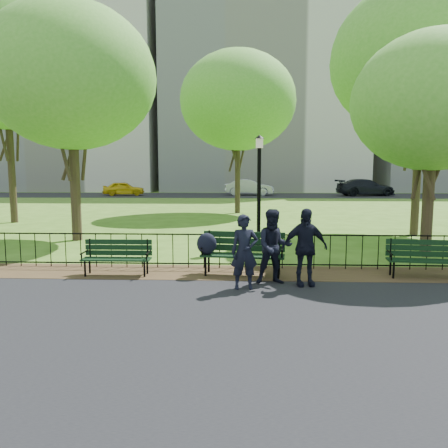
{
  "coord_description": "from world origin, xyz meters",
  "views": [
    {
      "loc": [
        -0.41,
        -8.95,
        2.5
      ],
      "look_at": [
        -0.86,
        1.5,
        1.21
      ],
      "focal_mm": 35.0,
      "sensor_mm": 36.0,
      "label": 1
    }
  ],
  "objects_px": {
    "park_bench_left_a": "(117,253)",
    "tree_near_w": "(71,77)",
    "park_bench_main": "(226,246)",
    "tree_far_c": "(238,101)",
    "tree_near_e": "(434,102)",
    "person_mid": "(274,247)",
    "person_right": "(305,247)",
    "sedan_dark": "(366,187)",
    "tree_mid_e": "(423,59)",
    "lamppost": "(259,187)",
    "tree_mid_w": "(5,54)",
    "park_bench_right_a": "(425,255)",
    "person_left": "(244,252)",
    "sedan_silver": "(250,187)",
    "taxi": "(124,189)"
  },
  "relations": [
    {
      "from": "park_bench_left_a",
      "to": "tree_far_c",
      "type": "height_order",
      "value": "tree_far_c"
    },
    {
      "from": "sedan_silver",
      "to": "person_mid",
      "type": "bearing_deg",
      "value": -174.49
    },
    {
      "from": "tree_far_c",
      "to": "sedan_silver",
      "type": "bearing_deg",
      "value": 86.89
    },
    {
      "from": "lamppost",
      "to": "sedan_dark",
      "type": "relative_size",
      "value": 0.64
    },
    {
      "from": "park_bench_left_a",
      "to": "sedan_dark",
      "type": "height_order",
      "value": "sedan_dark"
    },
    {
      "from": "tree_mid_e",
      "to": "person_right",
      "type": "xyz_separation_m",
      "value": [
        -5.38,
        -7.92,
        -5.77
      ]
    },
    {
      "from": "lamppost",
      "to": "person_mid",
      "type": "distance_m",
      "value": 4.8
    },
    {
      "from": "park_bench_right_a",
      "to": "person_mid",
      "type": "distance_m",
      "value": 3.64
    },
    {
      "from": "park_bench_left_a",
      "to": "tree_near_w",
      "type": "xyz_separation_m",
      "value": [
        -2.97,
        5.18,
        5.18
      ]
    },
    {
      "from": "park_bench_right_a",
      "to": "lamppost",
      "type": "bearing_deg",
      "value": 139.82
    },
    {
      "from": "park_bench_main",
      "to": "person_left",
      "type": "bearing_deg",
      "value": -63.97
    },
    {
      "from": "tree_mid_w",
      "to": "person_right",
      "type": "xyz_separation_m",
      "value": [
        12.38,
        -11.17,
        -6.97
      ]
    },
    {
      "from": "park_bench_main",
      "to": "tree_mid_e",
      "type": "height_order",
      "value": "tree_mid_e"
    },
    {
      "from": "park_bench_right_a",
      "to": "person_mid",
      "type": "height_order",
      "value": "person_mid"
    },
    {
      "from": "park_bench_main",
      "to": "tree_near_e",
      "type": "height_order",
      "value": "tree_near_e"
    },
    {
      "from": "tree_near_e",
      "to": "sedan_dark",
      "type": "distance_m",
      "value": 31.75
    },
    {
      "from": "sedan_silver",
      "to": "park_bench_right_a",
      "type": "bearing_deg",
      "value": -168.49
    },
    {
      "from": "person_mid",
      "to": "tree_near_w",
      "type": "bearing_deg",
      "value": 132.08
    },
    {
      "from": "tree_far_c",
      "to": "sedan_silver",
      "type": "xyz_separation_m",
      "value": [
        0.99,
        18.27,
        -5.66
      ]
    },
    {
      "from": "tree_near_e",
      "to": "tree_mid_e",
      "type": "bearing_deg",
      "value": 72.84
    },
    {
      "from": "park_bench_main",
      "to": "tree_far_c",
      "type": "height_order",
      "value": "tree_far_c"
    },
    {
      "from": "tree_mid_w",
      "to": "park_bench_main",
      "type": "bearing_deg",
      "value": -43.95
    },
    {
      "from": "park_bench_main",
      "to": "park_bench_left_a",
      "type": "distance_m",
      "value": 2.62
    },
    {
      "from": "tree_near_e",
      "to": "sedan_dark",
      "type": "xyz_separation_m",
      "value": [
        6.73,
        30.82,
        -3.58
      ]
    },
    {
      "from": "park_bench_right_a",
      "to": "person_mid",
      "type": "xyz_separation_m",
      "value": [
        -3.55,
        -0.72,
        0.29
      ]
    },
    {
      "from": "park_bench_main",
      "to": "tree_near_w",
      "type": "bearing_deg",
      "value": 144.42
    },
    {
      "from": "lamppost",
      "to": "person_left",
      "type": "xyz_separation_m",
      "value": [
        -0.48,
        -5.11,
        -1.17
      ]
    },
    {
      "from": "tree_mid_e",
      "to": "taxi",
      "type": "height_order",
      "value": "tree_mid_e"
    },
    {
      "from": "taxi",
      "to": "sedan_silver",
      "type": "relative_size",
      "value": 0.83
    },
    {
      "from": "park_bench_main",
      "to": "person_mid",
      "type": "height_order",
      "value": "person_mid"
    },
    {
      "from": "tree_mid_e",
      "to": "tree_mid_w",
      "type": "relative_size",
      "value": 0.85
    },
    {
      "from": "person_left",
      "to": "person_right",
      "type": "bearing_deg",
      "value": 7.21
    },
    {
      "from": "person_mid",
      "to": "person_right",
      "type": "relative_size",
      "value": 0.98
    },
    {
      "from": "park_bench_left_a",
      "to": "tree_mid_e",
      "type": "bearing_deg",
      "value": 35.75
    },
    {
      "from": "park_bench_main",
      "to": "park_bench_left_a",
      "type": "xyz_separation_m",
      "value": [
        -2.61,
        -0.08,
        -0.18
      ]
    },
    {
      "from": "tree_near_w",
      "to": "park_bench_left_a",
      "type": "bearing_deg",
      "value": -60.13
    },
    {
      "from": "park_bench_right_a",
      "to": "tree_far_c",
      "type": "bearing_deg",
      "value": 112.73
    },
    {
      "from": "person_right",
      "to": "sedan_silver",
      "type": "height_order",
      "value": "person_right"
    },
    {
      "from": "person_left",
      "to": "sedan_dark",
      "type": "height_order",
      "value": "sedan_dark"
    },
    {
      "from": "person_right",
      "to": "sedan_silver",
      "type": "bearing_deg",
      "value": 82.69
    },
    {
      "from": "lamppost",
      "to": "tree_mid_w",
      "type": "distance_m",
      "value": 14.44
    },
    {
      "from": "tree_far_c",
      "to": "sedan_silver",
      "type": "relative_size",
      "value": 1.91
    },
    {
      "from": "park_bench_left_a",
      "to": "tree_near_e",
      "type": "bearing_deg",
      "value": 17.4
    },
    {
      "from": "tree_near_w",
      "to": "taxi",
      "type": "relative_size",
      "value": 2.03
    },
    {
      "from": "tree_mid_e",
      "to": "lamppost",
      "type": "bearing_deg",
      "value": -153.23
    },
    {
      "from": "sedan_silver",
      "to": "park_bench_main",
      "type": "bearing_deg",
      "value": -176.31
    },
    {
      "from": "tree_near_w",
      "to": "sedan_silver",
      "type": "bearing_deg",
      "value": 76.94
    },
    {
      "from": "tree_near_w",
      "to": "tree_far_c",
      "type": "height_order",
      "value": "tree_far_c"
    },
    {
      "from": "person_left",
      "to": "person_right",
      "type": "xyz_separation_m",
      "value": [
        1.3,
        0.32,
        0.05
      ]
    },
    {
      "from": "tree_mid_e",
      "to": "person_mid",
      "type": "height_order",
      "value": "tree_mid_e"
    }
  ]
}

